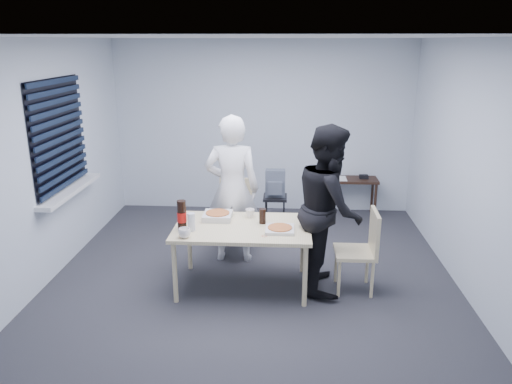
# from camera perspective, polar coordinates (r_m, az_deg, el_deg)

# --- Properties ---
(room) EXTENTS (5.00, 5.00, 5.00)m
(room) POSITION_cam_1_polar(r_m,az_deg,el_deg) (6.12, -21.27, 5.16)
(room) COLOR #303035
(room) RESTS_ON ground
(dining_table) EXTENTS (1.43, 0.90, 0.69)m
(dining_table) POSITION_cam_1_polar(r_m,az_deg,el_deg) (5.29, -1.55, -4.52)
(dining_table) COLOR beige
(dining_table) RESTS_ON ground
(chair_far) EXTENTS (0.42, 0.42, 0.89)m
(chair_far) POSITION_cam_1_polar(r_m,az_deg,el_deg) (6.37, -2.36, -1.90)
(chair_far) COLOR beige
(chair_far) RESTS_ON ground
(chair_right) EXTENTS (0.42, 0.42, 0.89)m
(chair_right) POSITION_cam_1_polar(r_m,az_deg,el_deg) (5.37, 12.18, -5.99)
(chair_right) COLOR beige
(chair_right) RESTS_ON ground
(person_white) EXTENTS (0.65, 0.42, 1.77)m
(person_white) POSITION_cam_1_polar(r_m,az_deg,el_deg) (5.89, -2.73, 0.31)
(person_white) COLOR white
(person_white) RESTS_ON ground
(person_black) EXTENTS (0.47, 0.86, 1.77)m
(person_black) POSITION_cam_1_polar(r_m,az_deg,el_deg) (5.27, 8.35, -1.87)
(person_black) COLOR black
(person_black) RESTS_ON ground
(side_table) EXTENTS (0.86, 0.38, 0.57)m
(side_table) POSITION_cam_1_polar(r_m,az_deg,el_deg) (7.68, 10.55, 0.95)
(side_table) COLOR #311D15
(side_table) RESTS_ON ground
(stool) EXTENTS (0.33, 0.33, 0.46)m
(stool) POSITION_cam_1_polar(r_m,az_deg,el_deg) (7.07, 2.19, -1.35)
(stool) COLOR black
(stool) RESTS_ON ground
(backpack) EXTENTS (0.28, 0.20, 0.39)m
(backpack) POSITION_cam_1_polar(r_m,az_deg,el_deg) (6.97, 2.21, 0.95)
(backpack) COLOR slate
(backpack) RESTS_ON stool
(pizza_box_a) EXTENTS (0.31, 0.31, 0.08)m
(pizza_box_a) POSITION_cam_1_polar(r_m,az_deg,el_deg) (5.48, -4.41, -2.71)
(pizza_box_a) COLOR silver
(pizza_box_a) RESTS_ON dining_table
(pizza_box_b) EXTENTS (0.29, 0.29, 0.04)m
(pizza_box_b) POSITION_cam_1_polar(r_m,az_deg,el_deg) (5.14, 2.74, -4.24)
(pizza_box_b) COLOR silver
(pizza_box_b) RESTS_ON dining_table
(mug_a) EXTENTS (0.17, 0.17, 0.10)m
(mug_a) POSITION_cam_1_polar(r_m,az_deg,el_deg) (5.00, -8.18, -4.66)
(mug_a) COLOR white
(mug_a) RESTS_ON dining_table
(mug_b) EXTENTS (0.10, 0.10, 0.09)m
(mug_b) POSITION_cam_1_polar(r_m,az_deg,el_deg) (5.51, -0.69, -2.43)
(mug_b) COLOR white
(mug_b) RESTS_ON dining_table
(cola_glass) EXTENTS (0.07, 0.07, 0.16)m
(cola_glass) POSITION_cam_1_polar(r_m,az_deg,el_deg) (5.31, 0.75, -2.78)
(cola_glass) COLOR black
(cola_glass) RESTS_ON dining_table
(soda_bottle) EXTENTS (0.10, 0.10, 0.31)m
(soda_bottle) POSITION_cam_1_polar(r_m,az_deg,el_deg) (5.18, -8.48, -2.69)
(soda_bottle) COLOR black
(soda_bottle) RESTS_ON dining_table
(plastic_cups) EXTENTS (0.10, 0.10, 0.19)m
(plastic_cups) POSITION_cam_1_polar(r_m,az_deg,el_deg) (5.15, -7.39, -3.42)
(plastic_cups) COLOR silver
(plastic_cups) RESTS_ON dining_table
(rubber_band) EXTENTS (0.06, 0.06, 0.00)m
(rubber_band) POSITION_cam_1_polar(r_m,az_deg,el_deg) (5.00, 0.95, -5.05)
(rubber_band) COLOR red
(rubber_band) RESTS_ON dining_table
(papers) EXTENTS (0.26, 0.32, 0.00)m
(papers) POSITION_cam_1_polar(r_m,az_deg,el_deg) (7.62, 9.48, 1.54)
(papers) COLOR white
(papers) RESTS_ON side_table
(black_box) EXTENTS (0.13, 0.09, 0.06)m
(black_box) POSITION_cam_1_polar(r_m,az_deg,el_deg) (7.69, 12.21, 1.72)
(black_box) COLOR black
(black_box) RESTS_ON side_table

